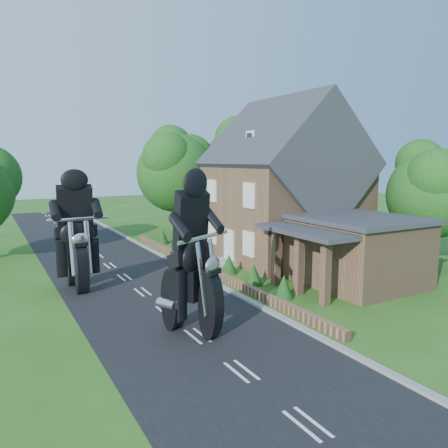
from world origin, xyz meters
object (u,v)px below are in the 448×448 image
garden_wall (205,268)px  motorcycle_follow (78,272)px  house (284,190)px  annex (355,249)px  motorcycle_lead (192,310)px

garden_wall → motorcycle_follow: motorcycle_follow is taller
garden_wall → house: house is taller
garden_wall → motorcycle_follow: size_ratio=11.80×
house → motorcycle_follow: size_ratio=5.49×
motorcycle_follow → annex: bearing=153.3°
garden_wall → motorcycle_lead: size_ratio=11.51×
garden_wall → motorcycle_lead: (-4.36, -7.72, 0.69)m
house → motorcycle_lead: bearing=-140.4°
house → motorcycle_follow: bearing=-175.2°
house → motorcycle_lead: house is taller
house → annex: (-0.62, -6.80, -2.58)m
annex → motorcycle_lead: annex is taller
garden_wall → house: size_ratio=2.15×
annex → motorcycle_lead: (-9.93, -1.92, -0.88)m
garden_wall → annex: (5.57, -5.80, 1.57)m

